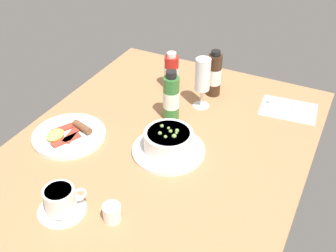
{
  "coord_description": "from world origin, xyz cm",
  "views": [
    {
      "loc": [
        -84.13,
        -45.05,
        76.73
      ],
      "look_at": [
        3.45,
        -1.44,
        5.97
      ],
      "focal_mm": 44.25,
      "sensor_mm": 36.0,
      "label": 1
    }
  ],
  "objects_px": {
    "porridge_bowl": "(169,143)",
    "coffee_cup": "(61,201)",
    "wine_glass": "(203,77)",
    "sauce_bottle_red": "(172,72)",
    "creamer_jug": "(112,213)",
    "breakfast_plate": "(68,135)",
    "sauce_bottle_green": "(171,98)",
    "cutlery_setting": "(287,109)",
    "sauce_bottle_brown": "(214,75)"
  },
  "relations": [
    {
      "from": "creamer_jug",
      "to": "sauce_bottle_green",
      "type": "relative_size",
      "value": 0.31
    },
    {
      "from": "porridge_bowl",
      "to": "sauce_bottle_green",
      "type": "bearing_deg",
      "value": 23.74
    },
    {
      "from": "creamer_jug",
      "to": "wine_glass",
      "type": "relative_size",
      "value": 0.31
    },
    {
      "from": "creamer_jug",
      "to": "sauce_bottle_green",
      "type": "xyz_separation_m",
      "value": [
        0.45,
        0.06,
        0.05
      ]
    },
    {
      "from": "coffee_cup",
      "to": "wine_glass",
      "type": "distance_m",
      "value": 0.61
    },
    {
      "from": "coffee_cup",
      "to": "cutlery_setting",
      "type": "bearing_deg",
      "value": -29.03
    },
    {
      "from": "creamer_jug",
      "to": "sauce_bottle_red",
      "type": "height_order",
      "value": "sauce_bottle_red"
    },
    {
      "from": "creamer_jug",
      "to": "breakfast_plate",
      "type": "xyz_separation_m",
      "value": [
        0.21,
        0.3,
        -0.01
      ]
    },
    {
      "from": "coffee_cup",
      "to": "sauce_bottle_green",
      "type": "relative_size",
      "value": 0.7
    },
    {
      "from": "creamer_jug",
      "to": "coffee_cup",
      "type": "bearing_deg",
      "value": 104.43
    },
    {
      "from": "porridge_bowl",
      "to": "creamer_jug",
      "type": "height_order",
      "value": "porridge_bowl"
    },
    {
      "from": "coffee_cup",
      "to": "breakfast_plate",
      "type": "bearing_deg",
      "value": 34.62
    },
    {
      "from": "cutlery_setting",
      "to": "sauce_bottle_green",
      "type": "height_order",
      "value": "sauce_bottle_green"
    },
    {
      "from": "sauce_bottle_brown",
      "to": "creamer_jug",
      "type": "bearing_deg",
      "value": 179.74
    },
    {
      "from": "sauce_bottle_green",
      "to": "breakfast_plate",
      "type": "distance_m",
      "value": 0.34
    },
    {
      "from": "porridge_bowl",
      "to": "coffee_cup",
      "type": "height_order",
      "value": "porridge_bowl"
    },
    {
      "from": "sauce_bottle_green",
      "to": "breakfast_plate",
      "type": "relative_size",
      "value": 0.77
    },
    {
      "from": "sauce_bottle_green",
      "to": "sauce_bottle_brown",
      "type": "distance_m",
      "value": 0.21
    },
    {
      "from": "sauce_bottle_brown",
      "to": "sauce_bottle_red",
      "type": "relative_size",
      "value": 1.21
    },
    {
      "from": "wine_glass",
      "to": "sauce_bottle_green",
      "type": "bearing_deg",
      "value": 151.3
    },
    {
      "from": "sauce_bottle_green",
      "to": "sauce_bottle_brown",
      "type": "xyz_separation_m",
      "value": [
        0.2,
        -0.07,
        -0.0
      ]
    },
    {
      "from": "creamer_jug",
      "to": "sauce_bottle_red",
      "type": "bearing_deg",
      "value": 13.42
    },
    {
      "from": "sauce_bottle_brown",
      "to": "breakfast_plate",
      "type": "bearing_deg",
      "value": 145.41
    },
    {
      "from": "porridge_bowl",
      "to": "coffee_cup",
      "type": "xyz_separation_m",
      "value": [
        -0.32,
        0.13,
        -0.0
      ]
    },
    {
      "from": "coffee_cup",
      "to": "sauce_bottle_green",
      "type": "height_order",
      "value": "sauce_bottle_green"
    },
    {
      "from": "creamer_jug",
      "to": "breakfast_plate",
      "type": "distance_m",
      "value": 0.37
    },
    {
      "from": "porridge_bowl",
      "to": "sauce_bottle_green",
      "type": "distance_m",
      "value": 0.18
    },
    {
      "from": "porridge_bowl",
      "to": "cutlery_setting",
      "type": "xyz_separation_m",
      "value": [
        0.38,
        -0.26,
        -0.03
      ]
    },
    {
      "from": "wine_glass",
      "to": "coffee_cup",
      "type": "bearing_deg",
      "value": 168.39
    },
    {
      "from": "wine_glass",
      "to": "sauce_bottle_red",
      "type": "height_order",
      "value": "wine_glass"
    },
    {
      "from": "sauce_bottle_brown",
      "to": "breakfast_plate",
      "type": "distance_m",
      "value": 0.53
    },
    {
      "from": "creamer_jug",
      "to": "sauce_bottle_red",
      "type": "xyz_separation_m",
      "value": [
        0.62,
        0.15,
        0.04
      ]
    },
    {
      "from": "coffee_cup",
      "to": "creamer_jug",
      "type": "xyz_separation_m",
      "value": [
        0.03,
        -0.13,
        -0.01
      ]
    },
    {
      "from": "cutlery_setting",
      "to": "porridge_bowl",
      "type": "bearing_deg",
      "value": 145.99
    },
    {
      "from": "creamer_jug",
      "to": "sauce_bottle_brown",
      "type": "bearing_deg",
      "value": -0.26
    },
    {
      "from": "sauce_bottle_green",
      "to": "sauce_bottle_red",
      "type": "height_order",
      "value": "sauce_bottle_green"
    },
    {
      "from": "porridge_bowl",
      "to": "breakfast_plate",
      "type": "xyz_separation_m",
      "value": [
        -0.07,
        0.3,
        -0.02
      ]
    },
    {
      "from": "sauce_bottle_red",
      "to": "breakfast_plate",
      "type": "height_order",
      "value": "sauce_bottle_red"
    },
    {
      "from": "sauce_bottle_brown",
      "to": "sauce_bottle_red",
      "type": "bearing_deg",
      "value": 98.97
    },
    {
      "from": "coffee_cup",
      "to": "sauce_bottle_red",
      "type": "height_order",
      "value": "sauce_bottle_red"
    },
    {
      "from": "sauce_bottle_green",
      "to": "coffee_cup",
      "type": "bearing_deg",
      "value": 172.71
    },
    {
      "from": "porridge_bowl",
      "to": "wine_glass",
      "type": "bearing_deg",
      "value": 2.35
    },
    {
      "from": "coffee_cup",
      "to": "creamer_jug",
      "type": "bearing_deg",
      "value": -75.57
    },
    {
      "from": "coffee_cup",
      "to": "breakfast_plate",
      "type": "xyz_separation_m",
      "value": [
        0.25,
        0.17,
        -0.02
      ]
    },
    {
      "from": "sauce_bottle_red",
      "to": "cutlery_setting",
      "type": "bearing_deg",
      "value": -84.08
    },
    {
      "from": "cutlery_setting",
      "to": "sauce_bottle_green",
      "type": "bearing_deg",
      "value": 123.74
    },
    {
      "from": "coffee_cup",
      "to": "sauce_bottle_brown",
      "type": "height_order",
      "value": "sauce_bottle_brown"
    },
    {
      "from": "creamer_jug",
      "to": "cutlery_setting",
      "type": "bearing_deg",
      "value": -21.47
    },
    {
      "from": "sauce_bottle_green",
      "to": "breakfast_plate",
      "type": "height_order",
      "value": "sauce_bottle_green"
    },
    {
      "from": "wine_glass",
      "to": "breakfast_plate",
      "type": "height_order",
      "value": "wine_glass"
    }
  ]
}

